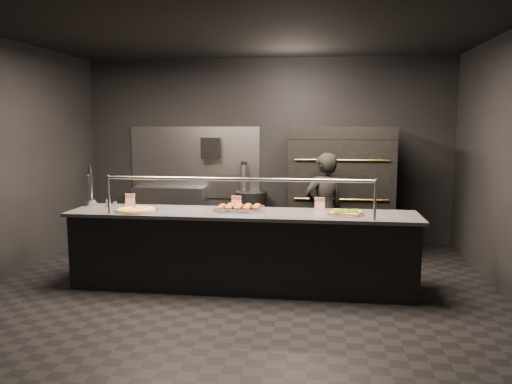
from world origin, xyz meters
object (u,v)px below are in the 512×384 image
at_px(pizza_oven, 340,189).
at_px(towel_dispenser, 211,148).
at_px(prep_shelf, 170,213).
at_px(square_pizza, 346,213).
at_px(fire_extinguisher, 244,178).
at_px(slider_tray_b, 243,208).
at_px(worker, 324,210).
at_px(trash_bin, 251,218).
at_px(slider_tray_a, 234,208).
at_px(beer_tap, 91,193).
at_px(round_pizza, 136,210).
at_px(service_counter, 242,250).

bearing_deg(pizza_oven, towel_dispenser, 166.86).
xyz_separation_m(prep_shelf, square_pizza, (2.81, -2.33, 0.49)).
height_order(fire_extinguisher, square_pizza, fire_extinguisher).
distance_m(slider_tray_b, worker, 1.36).
bearing_deg(trash_bin, fire_extinguisher, 129.81).
height_order(slider_tray_a, trash_bin, slider_tray_a).
relative_size(towel_dispenser, square_pizza, 0.83).
bearing_deg(towel_dispenser, beer_tap, -115.49).
relative_size(towel_dispenser, round_pizza, 0.68).
height_order(beer_tap, round_pizza, beer_tap).
xyz_separation_m(service_counter, square_pizza, (1.21, -0.01, 0.47)).
height_order(service_counter, prep_shelf, service_counter).
bearing_deg(slider_tray_b, worker, 44.46).
height_order(towel_dispenser, worker, towel_dispenser).
bearing_deg(pizza_oven, service_counter, -122.27).
height_order(fire_extinguisher, slider_tray_a, fire_extinguisher).
relative_size(towel_dispenser, slider_tray_a, 0.66).
distance_m(service_counter, worker, 1.46).
bearing_deg(beer_tap, slider_tray_b, -2.45).
bearing_deg(trash_bin, slider_tray_b, -84.61).
distance_m(prep_shelf, slider_tray_a, 2.75).
bearing_deg(worker, beer_tap, -11.17).
xyz_separation_m(service_counter, beer_tap, (-1.95, 0.19, 0.61)).
relative_size(slider_tray_a, trash_bin, 0.62).
height_order(trash_bin, worker, worker).
xyz_separation_m(towel_dispenser, round_pizza, (-0.34, -2.51, -0.61)).
xyz_separation_m(service_counter, round_pizza, (-1.24, -0.11, 0.47)).
relative_size(towel_dispenser, beer_tap, 0.63).
bearing_deg(square_pizza, slider_tray_a, 176.52).
relative_size(towel_dispenser, trash_bin, 0.41).
distance_m(fire_extinguisher, round_pizza, 2.67).
height_order(beer_tap, square_pizza, beer_tap).
bearing_deg(service_counter, prep_shelf, 124.59).
xyz_separation_m(round_pizza, trash_bin, (1.04, 2.34, -0.51)).
distance_m(pizza_oven, worker, 0.90).
distance_m(service_counter, towel_dispenser, 2.78).
relative_size(beer_tap, worker, 0.36).
relative_size(service_counter, fire_extinguisher, 8.12).
bearing_deg(round_pizza, towel_dispenser, 82.19).
bearing_deg(slider_tray_b, fire_extinguisher, 98.66).
bearing_deg(trash_bin, square_pizza, -57.76).
xyz_separation_m(round_pizza, square_pizza, (2.45, 0.11, 0.00)).
height_order(square_pizza, worker, worker).
bearing_deg(pizza_oven, trash_bin, 167.11).
distance_m(pizza_oven, slider_tray_b, 2.16).
bearing_deg(towel_dispenser, worker, -35.66).
height_order(service_counter, towel_dispenser, towel_dispenser).
bearing_deg(round_pizza, slider_tray_b, 10.03).
distance_m(beer_tap, worker, 3.05).
bearing_deg(prep_shelf, fire_extinguisher, 3.66).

